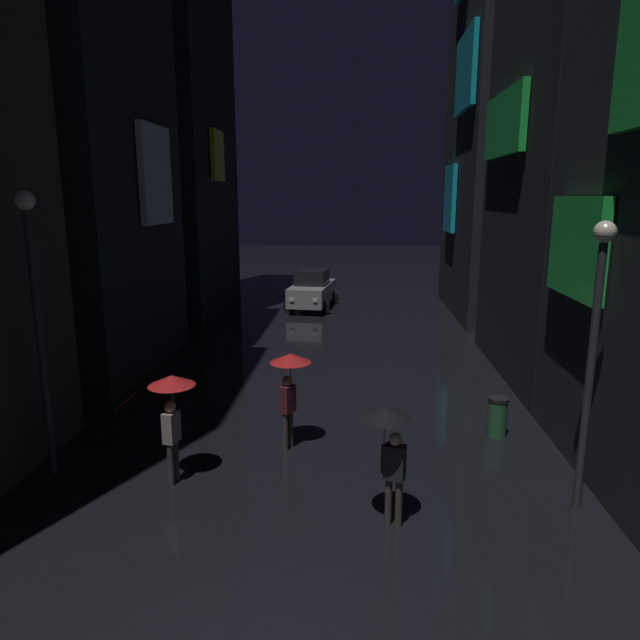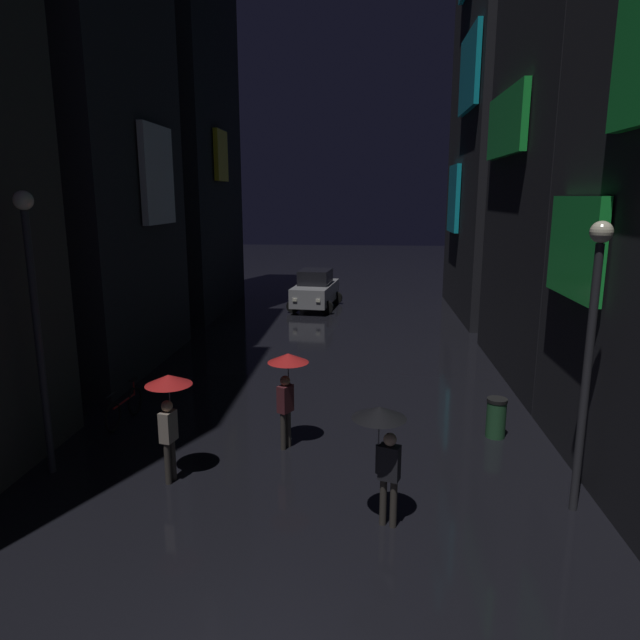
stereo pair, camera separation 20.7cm
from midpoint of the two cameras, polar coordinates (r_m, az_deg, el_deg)
The scene contains 11 objects.
building_left_mid at distance 19.88m, azimuth -23.00°, elevation 22.26°, with size 4.25×7.05×18.41m.
building_left_far at distance 29.26m, azimuth -14.20°, elevation 26.41°, with size 4.25×7.99×25.52m.
building_right_far at distance 28.98m, azimuth 19.17°, elevation 26.36°, with size 4.25×8.66×25.63m.
pedestrian_near_crossing_black at distance 9.56m, azimuth 6.90°, elevation -11.13°, with size 0.90×0.90×2.12m.
pedestrian_foreground_left_red at distance 12.45m, azimuth -2.81°, elevation -5.43°, with size 0.90×0.90×2.12m.
pedestrian_foreground_right_red at distance 11.36m, azimuth -14.40°, elevation -7.59°, with size 0.90×0.90×2.12m.
bicycle_parked_at_storefront at distance 14.89m, azimuth -18.58°, elevation -8.27°, with size 0.21×1.82×0.96m.
car_distant at distance 28.17m, azimuth -0.25°, elevation 3.04°, with size 2.57×4.29×1.92m.
streetlamp_left_near at distance 12.02m, azimuth -26.22°, elevation 1.53°, with size 0.36×0.36×5.56m.
streetlamp_right_near at distance 10.52m, azimuth 25.97°, elevation -1.30°, with size 0.36×0.36×5.07m.
trash_bin at distance 13.93m, azimuth 17.61°, elevation -9.29°, with size 0.46×0.46×0.93m.
Camera 2 is at (1.26, -4.98, 5.46)m, focal length 32.00 mm.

